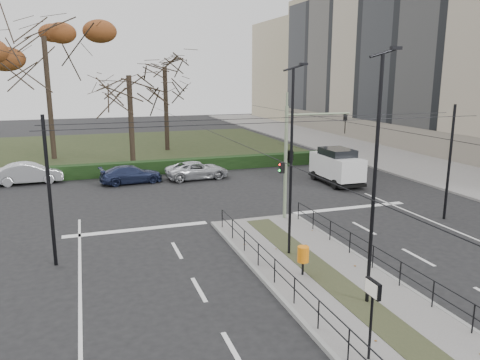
{
  "coord_description": "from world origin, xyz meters",
  "views": [
    {
      "loc": [
        -8.22,
        -16.98,
        7.44
      ],
      "look_at": [
        -0.59,
        5.61,
        2.07
      ],
      "focal_mm": 35.0,
      "sensor_mm": 36.0,
      "label": 1
    }
  ],
  "objects_px": {
    "streetlamp_median_far": "(292,161)",
    "parked_car_third": "(131,174)",
    "info_panel": "(372,298)",
    "white_van": "(337,165)",
    "bare_tree_near": "(129,82)",
    "bare_tree_center": "(165,73)",
    "parked_car_fourth": "(197,170)",
    "traffic_light": "(292,154)",
    "streetlamp_median_near": "(375,179)",
    "parked_car_second": "(29,173)",
    "litter_bin": "(303,255)",
    "rust_tree": "(44,36)"
  },
  "relations": [
    {
      "from": "info_panel",
      "to": "streetlamp_median_near",
      "type": "distance_m",
      "value": 4.06
    },
    {
      "from": "bare_tree_near",
      "to": "parked_car_second",
      "type": "bearing_deg",
      "value": -145.24
    },
    {
      "from": "parked_car_third",
      "to": "rust_tree",
      "type": "xyz_separation_m",
      "value": [
        -5.59,
        11.77,
        10.03
      ]
    },
    {
      "from": "white_van",
      "to": "bare_tree_center",
      "type": "relative_size",
      "value": 0.43
    },
    {
      "from": "streetlamp_median_far",
      "to": "parked_car_third",
      "type": "bearing_deg",
      "value": 106.78
    },
    {
      "from": "parked_car_second",
      "to": "bare_tree_center",
      "type": "bearing_deg",
      "value": -48.35
    },
    {
      "from": "traffic_light",
      "to": "streetlamp_median_far",
      "type": "relative_size",
      "value": 0.75
    },
    {
      "from": "parked_car_third",
      "to": "parked_car_fourth",
      "type": "distance_m",
      "value": 4.74
    },
    {
      "from": "streetlamp_median_near",
      "to": "bare_tree_near",
      "type": "relative_size",
      "value": 0.84
    },
    {
      "from": "info_panel",
      "to": "parked_car_third",
      "type": "distance_m",
      "value": 23.82
    },
    {
      "from": "parked_car_second",
      "to": "white_van",
      "type": "distance_m",
      "value": 21.49
    },
    {
      "from": "traffic_light",
      "to": "litter_bin",
      "type": "distance_m",
      "value": 7.73
    },
    {
      "from": "rust_tree",
      "to": "bare_tree_center",
      "type": "distance_m",
      "value": 11.09
    },
    {
      "from": "streetlamp_median_far",
      "to": "parked_car_second",
      "type": "xyz_separation_m",
      "value": [
        -11.6,
        18.19,
        -3.35
      ]
    },
    {
      "from": "parked_car_third",
      "to": "bare_tree_near",
      "type": "height_order",
      "value": "bare_tree_near"
    },
    {
      "from": "streetlamp_median_far",
      "to": "bare_tree_center",
      "type": "distance_m",
      "value": 29.73
    },
    {
      "from": "rust_tree",
      "to": "bare_tree_near",
      "type": "bearing_deg",
      "value": -33.31
    },
    {
      "from": "traffic_light",
      "to": "bare_tree_near",
      "type": "height_order",
      "value": "bare_tree_near"
    },
    {
      "from": "rust_tree",
      "to": "parked_car_third",
      "type": "bearing_deg",
      "value": -64.59
    },
    {
      "from": "parked_car_fourth",
      "to": "litter_bin",
      "type": "bearing_deg",
      "value": 175.32
    },
    {
      "from": "litter_bin",
      "to": "parked_car_fourth",
      "type": "height_order",
      "value": "parked_car_fourth"
    },
    {
      "from": "parked_car_fourth",
      "to": "rust_tree",
      "type": "height_order",
      "value": "rust_tree"
    },
    {
      "from": "rust_tree",
      "to": "bare_tree_near",
      "type": "distance_m",
      "value": 8.65
    },
    {
      "from": "streetlamp_median_far",
      "to": "parked_car_third",
      "type": "xyz_separation_m",
      "value": [
        -4.83,
        16.02,
        -3.46
      ]
    },
    {
      "from": "parked_car_second",
      "to": "litter_bin",
      "type": "bearing_deg",
      "value": -153.59
    },
    {
      "from": "bare_tree_center",
      "to": "traffic_light",
      "type": "bearing_deg",
      "value": -85.18
    },
    {
      "from": "parked_car_fourth",
      "to": "bare_tree_near",
      "type": "relative_size",
      "value": 0.47
    },
    {
      "from": "bare_tree_center",
      "to": "parked_car_fourth",
      "type": "bearing_deg",
      "value": -90.82
    },
    {
      "from": "white_van",
      "to": "bare_tree_near",
      "type": "xyz_separation_m",
      "value": [
        -12.68,
        12.2,
        5.59
      ]
    },
    {
      "from": "info_panel",
      "to": "rust_tree",
      "type": "distance_m",
      "value": 37.51
    },
    {
      "from": "parked_car_second",
      "to": "white_van",
      "type": "bearing_deg",
      "value": -111.07
    },
    {
      "from": "bare_tree_near",
      "to": "parked_car_fourth",
      "type": "bearing_deg",
      "value": -63.22
    },
    {
      "from": "litter_bin",
      "to": "streetlamp_median_far",
      "type": "bearing_deg",
      "value": 78.69
    },
    {
      "from": "white_van",
      "to": "parked_car_third",
      "type": "bearing_deg",
      "value": 160.91
    },
    {
      "from": "traffic_light",
      "to": "info_panel",
      "type": "distance_m",
      "value": 12.72
    },
    {
      "from": "streetlamp_median_far",
      "to": "parked_car_third",
      "type": "height_order",
      "value": "streetlamp_median_far"
    },
    {
      "from": "bare_tree_center",
      "to": "streetlamp_median_near",
      "type": "bearing_deg",
      "value": -89.08
    },
    {
      "from": "streetlamp_median_far",
      "to": "parked_car_fourth",
      "type": "xyz_separation_m",
      "value": [
        -0.09,
        15.92,
        -3.44
      ]
    },
    {
      "from": "info_panel",
      "to": "parked_car_second",
      "type": "distance_m",
      "value": 27.74
    },
    {
      "from": "info_panel",
      "to": "bare_tree_near",
      "type": "height_order",
      "value": "bare_tree_near"
    },
    {
      "from": "litter_bin",
      "to": "streetlamp_median_near",
      "type": "height_order",
      "value": "streetlamp_median_near"
    },
    {
      "from": "bare_tree_near",
      "to": "bare_tree_center",
      "type": "bearing_deg",
      "value": 56.15
    },
    {
      "from": "traffic_light",
      "to": "info_panel",
      "type": "relative_size",
      "value": 2.61
    },
    {
      "from": "white_van",
      "to": "bare_tree_near",
      "type": "distance_m",
      "value": 18.46
    },
    {
      "from": "info_panel",
      "to": "white_van",
      "type": "bearing_deg",
      "value": 62.23
    },
    {
      "from": "streetlamp_median_near",
      "to": "parked_car_second",
      "type": "relative_size",
      "value": 1.81
    },
    {
      "from": "bare_tree_near",
      "to": "white_van",
      "type": "bearing_deg",
      "value": -43.89
    },
    {
      "from": "litter_bin",
      "to": "info_panel",
      "type": "relative_size",
      "value": 0.5
    },
    {
      "from": "traffic_light",
      "to": "rust_tree",
      "type": "height_order",
      "value": "rust_tree"
    },
    {
      "from": "litter_bin",
      "to": "streetlamp_median_far",
      "type": "xyz_separation_m",
      "value": [
        0.42,
        2.11,
        3.15
      ]
    }
  ]
}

